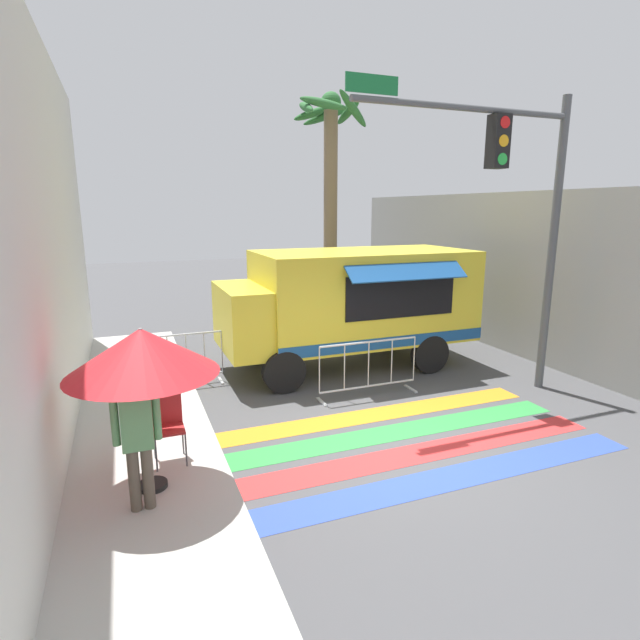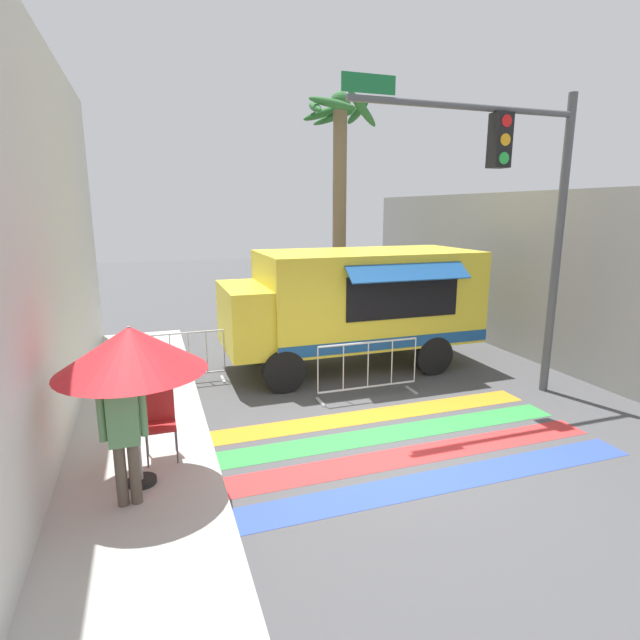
{
  "view_description": "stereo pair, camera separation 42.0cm",
  "coord_description": "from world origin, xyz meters",
  "views": [
    {
      "loc": [
        -3.76,
        -6.33,
        3.57
      ],
      "look_at": [
        -0.29,
        2.47,
        1.46
      ],
      "focal_mm": 28.0,
      "sensor_mm": 36.0,
      "label": 1
    },
    {
      "loc": [
        -3.37,
        -6.47,
        3.57
      ],
      "look_at": [
        -0.29,
        2.47,
        1.46
      ],
      "focal_mm": 28.0,
      "sensor_mm": 36.0,
      "label": 2
    }
  ],
  "objects": [
    {
      "name": "food_truck",
      "position": [
        0.84,
        3.76,
        1.57
      ],
      "size": [
        5.65,
        2.84,
        2.66
      ],
      "color": "yellow",
      "rests_on": "ground_plane"
    },
    {
      "name": "ground_plane",
      "position": [
        0.0,
        0.0,
        0.0
      ],
      "size": [
        60.0,
        60.0,
        0.0
      ],
      "primitive_type": "plane",
      "color": "#4C4C4F"
    },
    {
      "name": "palm_tree",
      "position": [
        2.27,
        8.13,
        4.52
      ],
      "size": [
        2.27,
        2.4,
        6.92
      ],
      "color": "#7A664C",
      "rests_on": "ground_plane"
    },
    {
      "name": "vendor_person",
      "position": [
        -3.77,
        -0.76,
        1.09
      ],
      "size": [
        0.53,
        0.21,
        1.62
      ],
      "rotation": [
        0.0,
        0.0,
        -0.0
      ],
      "color": "brown",
      "rests_on": "sidewalk_left"
    },
    {
      "name": "crosswalk_painted",
      "position": [
        0.0,
        -0.13,
        0.0
      ],
      "size": [
        6.4,
        2.84,
        0.01
      ],
      "color": "#334FB2",
      "rests_on": "ground_plane"
    },
    {
      "name": "patio_umbrella",
      "position": [
        -3.64,
        -0.33,
        1.93
      ],
      "size": [
        1.78,
        1.78,
        2.05
      ],
      "color": "black",
      "rests_on": "sidewalk_left"
    },
    {
      "name": "concrete_wall_right",
      "position": [
        5.29,
        3.0,
        1.99
      ],
      "size": [
        0.2,
        16.0,
        3.98
      ],
      "color": "gray",
      "rests_on": "ground_plane"
    },
    {
      "name": "traffic_signal_pole",
      "position": [
        3.07,
        1.06,
        3.86
      ],
      "size": [
        4.52,
        0.29,
        5.6
      ],
      "color": "#515456",
      "rests_on": "ground_plane"
    },
    {
      "name": "building_left_facade",
      "position": [
        -4.8,
        0.0,
        3.09
      ],
      "size": [
        0.25,
        16.0,
        6.18
      ],
      "color": "silver",
      "rests_on": "ground_plane"
    },
    {
      "name": "barricade_front",
      "position": [
        0.48,
        1.88,
        0.55
      ],
      "size": [
        2.06,
        0.44,
        1.11
      ],
      "color": "#B7BABF",
      "rests_on": "ground_plane"
    },
    {
      "name": "sidewalk_left",
      "position": [
        -4.85,
        0.0,
        0.09
      ],
      "size": [
        4.4,
        16.0,
        0.17
      ],
      "color": "#B7B5AD",
      "rests_on": "ground_plane"
    },
    {
      "name": "folding_chair",
      "position": [
        -3.37,
        0.33,
        0.74
      ],
      "size": [
        0.41,
        0.41,
        0.94
      ],
      "rotation": [
        0.0,
        0.0,
        0.04
      ],
      "color": "#4C4C51",
      "rests_on": "sidewalk_left"
    },
    {
      "name": "barricade_side",
      "position": [
        -2.71,
        3.78,
        0.53
      ],
      "size": [
        1.47,
        0.44,
        1.11
      ],
      "color": "#B7BABF",
      "rests_on": "ground_plane"
    }
  ]
}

